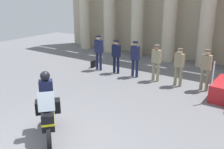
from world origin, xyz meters
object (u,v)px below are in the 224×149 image
at_px(briefcase_on_ground, 93,64).
at_px(officer_in_row_3, 156,60).
at_px(officer_in_row_1, 116,54).
at_px(officer_in_row_2, 135,56).
at_px(officer_in_row_0, 99,50).
at_px(officer_in_row_4, 179,64).
at_px(officer_in_row_5, 206,67).
at_px(motorcycle_with_rider, 48,110).

bearing_deg(briefcase_on_ground, officer_in_row_3, -1.39).
distance_m(officer_in_row_3, briefcase_on_ground, 3.72).
relative_size(officer_in_row_1, officer_in_row_3, 0.99).
xyz_separation_m(officer_in_row_2, briefcase_on_ground, (-2.58, 0.11, -0.81)).
xyz_separation_m(officer_in_row_0, officer_in_row_1, (1.02, 0.06, -0.08)).
height_order(officer_in_row_2, officer_in_row_4, officer_in_row_2).
relative_size(officer_in_row_1, officer_in_row_5, 0.96).
height_order(officer_in_row_2, motorcycle_with_rider, motorcycle_with_rider).
bearing_deg(officer_in_row_2, officer_in_row_3, -177.14).
relative_size(officer_in_row_5, briefcase_on_ground, 4.70).
distance_m(officer_in_row_0, officer_in_row_3, 3.12).
xyz_separation_m(officer_in_row_0, officer_in_row_2, (2.06, 0.08, -0.05)).
height_order(officer_in_row_1, officer_in_row_5, officer_in_row_5).
relative_size(officer_in_row_3, officer_in_row_4, 1.01).
distance_m(officer_in_row_1, officer_in_row_5, 4.23).
distance_m(officer_in_row_4, motorcycle_with_rider, 6.08).
bearing_deg(officer_in_row_5, officer_in_row_0, 3.17).
distance_m(officer_in_row_1, officer_in_row_2, 1.04).
bearing_deg(officer_in_row_5, officer_in_row_3, 2.75).
xyz_separation_m(officer_in_row_1, officer_in_row_3, (2.10, 0.04, 0.01)).
distance_m(officer_in_row_2, briefcase_on_ground, 2.71).
relative_size(officer_in_row_4, briefcase_on_ground, 4.51).
xyz_separation_m(officer_in_row_1, officer_in_row_2, (1.04, 0.02, 0.03)).
height_order(officer_in_row_5, briefcase_on_ground, officer_in_row_5).
distance_m(officer_in_row_0, officer_in_row_5, 5.25).
relative_size(officer_in_row_2, officer_in_row_3, 1.03).
bearing_deg(motorcycle_with_rider, officer_in_row_4, 118.47).
relative_size(officer_in_row_0, briefcase_on_ground, 4.89).
relative_size(officer_in_row_3, officer_in_row_5, 0.97).
relative_size(motorcycle_with_rider, briefcase_on_ground, 5.28).
xyz_separation_m(officer_in_row_4, briefcase_on_ground, (-4.71, 0.15, -0.78)).
bearing_deg(officer_in_row_0, motorcycle_with_rider, 116.63).
xyz_separation_m(officer_in_row_4, motorcycle_with_rider, (-1.44, -5.90, -0.16)).
distance_m(officer_in_row_2, officer_in_row_5, 3.19).
bearing_deg(officer_in_row_1, officer_in_row_5, -177.29).
height_order(officer_in_row_5, motorcycle_with_rider, motorcycle_with_rider).
xyz_separation_m(officer_in_row_0, motorcycle_with_rider, (2.74, -5.87, -0.25)).
relative_size(officer_in_row_1, motorcycle_with_rider, 0.86).
bearing_deg(officer_in_row_1, officer_in_row_0, 5.08).
relative_size(officer_in_row_0, officer_in_row_1, 1.08).
bearing_deg(officer_in_row_0, officer_in_row_4, -177.90).
xyz_separation_m(officer_in_row_0, briefcase_on_ground, (-0.52, 0.19, -0.86)).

